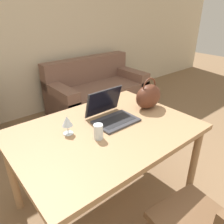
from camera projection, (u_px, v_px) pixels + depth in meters
dining_table at (105, 138)px, 1.68m from camera, size 1.37×0.98×0.76m
couch at (97, 92)px, 3.65m from camera, size 1.58×0.82×0.82m
laptop at (110, 112)px, 1.76m from camera, size 0.34×0.31×0.24m
drinking_glass at (98, 132)px, 1.50m from camera, size 0.07×0.07×0.11m
wine_glass at (67, 122)px, 1.54m from camera, size 0.08×0.08×0.14m
handbag at (148, 96)px, 1.93m from camera, size 0.27×0.16×0.28m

